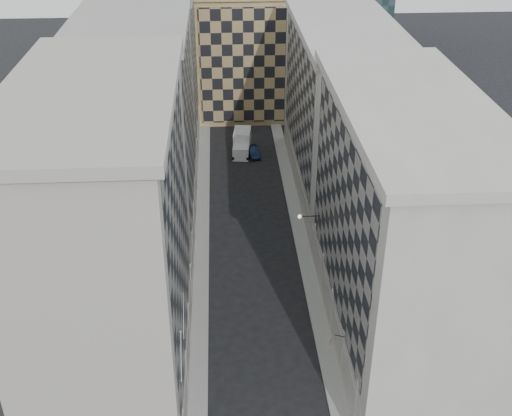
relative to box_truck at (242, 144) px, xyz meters
name	(u,v)px	position (x,y,z in m)	size (l,w,h in m)	color
sidewalk_west	(202,240)	(-5.11, -21.83, -1.21)	(1.50, 100.00, 0.15)	gray
sidewalk_east	(301,237)	(5.39, -21.83, -1.21)	(1.50, 100.00, 0.15)	gray
bldg_left_a	(111,248)	(-10.75, -40.83, 10.54)	(10.80, 22.80, 23.70)	#A49D94
bldg_left_b	(141,132)	(-10.75, -18.83, 10.04)	(10.80, 22.80, 22.70)	gray
bldg_left_c	(158,69)	(-10.74, 3.17, 9.54)	(10.80, 22.80, 21.70)	#A49D94
bldg_right_a	(399,227)	(11.01, -36.83, 9.04)	(10.80, 26.80, 20.70)	#ABA59D
bldg_right_b	(340,108)	(11.03, -9.83, 8.56)	(10.80, 28.80, 19.70)	#ABA59D
tan_block	(251,50)	(2.14, 16.07, 8.15)	(16.80, 14.80, 18.80)	#A28055
flagpoles_left	(182,335)	(-5.76, -45.83, 6.72)	(0.10, 6.33, 2.33)	gray
bracket_lamp	(302,216)	(4.51, -27.83, 4.92)	(1.98, 0.36, 0.36)	black
box_truck	(242,144)	(0.00, 0.00, 0.00)	(2.79, 5.59, 2.95)	white
dark_car	(254,151)	(1.54, -1.16, -0.67)	(1.30, 3.73, 1.23)	#0F1C37
shop_sign	(331,340)	(5.10, -42.26, 2.55)	(1.23, 0.65, 0.76)	black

